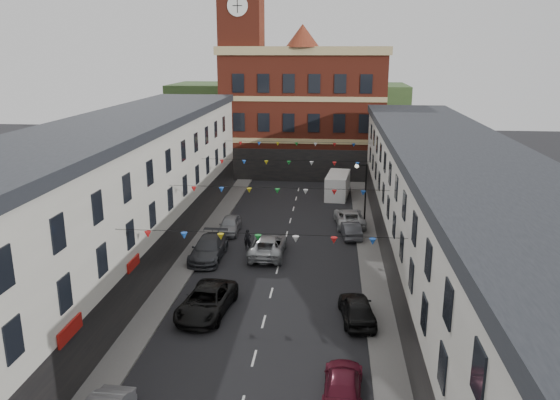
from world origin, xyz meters
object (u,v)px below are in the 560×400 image
(car_left_d, at_px, (209,249))
(white_van, at_px, (338,185))
(car_right_c, at_px, (343,383))
(moving_car, at_px, (268,246))
(car_right_f, at_px, (349,217))
(street_lamp, at_px, (363,187))
(car_left_e, at_px, (230,225))
(car_right_d, at_px, (357,309))
(car_left_c, at_px, (206,301))
(car_right_e, at_px, (350,229))
(pedestrian, at_px, (248,240))

(car_left_d, bearing_deg, white_van, 63.46)
(car_left_d, distance_m, car_right_c, 19.24)
(car_left_d, bearing_deg, moving_car, 15.22)
(car_right_f, distance_m, white_van, 10.24)
(car_right_c, distance_m, white_van, 36.04)
(street_lamp, bearing_deg, white_van, 100.44)
(car_left_e, bearing_deg, car_right_d, -57.20)
(car_left_e, xyz_separation_m, car_right_d, (10.53, -15.31, 0.07))
(white_van, bearing_deg, car_left_c, -99.63)
(car_right_d, relative_size, car_right_f, 0.84)
(car_right_d, bearing_deg, car_right_f, -96.80)
(moving_car, relative_size, white_van, 0.99)
(white_van, bearing_deg, car_left_e, -119.33)
(street_lamp, relative_size, car_right_f, 1.10)
(car_left_d, xyz_separation_m, white_van, (9.96, 19.64, 0.45))
(car_left_c, height_order, car_right_e, car_left_c)
(moving_car, bearing_deg, pedestrian, -32.32)
(car_right_f, bearing_deg, moving_car, 46.30)
(car_left_c, bearing_deg, car_left_d, 108.20)
(white_van, relative_size, pedestrian, 3.46)
(car_left_c, distance_m, moving_car, 10.43)
(car_left_c, xyz_separation_m, white_van, (8.06, 28.57, 0.48))
(street_lamp, distance_m, car_right_f, 3.51)
(car_left_d, bearing_deg, car_right_d, -38.94)
(street_lamp, height_order, white_van, street_lamp)
(car_left_d, bearing_deg, car_right_c, -58.09)
(car_left_d, height_order, car_right_e, car_left_d)
(car_left_e, bearing_deg, car_right_f, 14.98)
(car_left_d, bearing_deg, car_right_e, 29.77)
(car_right_e, xyz_separation_m, pedestrian, (-8.31, -3.89, 0.14))
(car_left_c, xyz_separation_m, car_right_e, (9.10, 15.13, -0.11))
(car_left_e, xyz_separation_m, moving_car, (3.98, -5.12, 0.08))
(car_left_e, bearing_deg, white_van, 52.80)
(street_lamp, height_order, car_left_e, street_lamp)
(car_left_e, relative_size, pedestrian, 2.53)
(car_left_d, xyz_separation_m, pedestrian, (2.69, 2.31, 0.01))
(car_left_c, bearing_deg, moving_car, 82.05)
(car_right_d, bearing_deg, car_right_c, 75.98)
(car_right_c, distance_m, car_right_e, 22.62)
(moving_car, bearing_deg, car_right_e, -142.25)
(car_right_d, distance_m, pedestrian, 14.04)
(pedestrian, bearing_deg, street_lamp, 30.94)
(car_left_d, relative_size, car_right_c, 1.28)
(street_lamp, height_order, car_left_d, street_lamp)
(car_right_d, height_order, moving_car, moving_car)
(car_left_c, bearing_deg, car_right_d, 5.72)
(street_lamp, relative_size, car_left_e, 1.42)
(street_lamp, relative_size, pedestrian, 3.60)
(car_right_f, height_order, white_van, white_van)
(street_lamp, xyz_separation_m, white_van, (-2.09, 11.32, -2.63))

